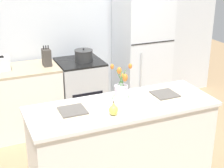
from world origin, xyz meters
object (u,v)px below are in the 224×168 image
Objects in this scene: stove_range at (81,92)px; pear_figurine at (114,110)px; plate_setting_left at (73,111)px; flower_vase at (121,93)px; plate_setting_right at (165,95)px; cooking_pot at (84,55)px; knife_block at (47,57)px; refrigerator at (142,52)px.

pear_figurine is (-0.26, -1.76, 0.55)m from stove_range.
plate_setting_left reaches higher than stove_range.
stove_range is 1.76m from flower_vase.
pear_figurine is (-0.13, -0.13, -0.08)m from flower_vase.
plate_setting_right is 1.32× the size of cooking_pot.
plate_setting_left is 1.32× the size of cooking_pot.
stove_range is 1.75m from plate_setting_left.
knife_block is at bearing 118.33° from plate_setting_right.
plate_setting_right is (0.51, 0.07, -0.12)m from flower_vase.
plate_setting_right is (-0.57, -1.57, 0.04)m from refrigerator.
flower_vase is 0.47m from plate_setting_left.
stove_range is at bearing 81.50° from pear_figurine.
flower_vase is (-1.08, -1.64, 0.17)m from refrigerator.
cooking_pot is (-0.90, -0.02, 0.06)m from refrigerator.
knife_block reaches higher than pear_figurine.
refrigerator is (0.95, 0.00, 0.47)m from stove_range.
cooking_pot is 0.51m from knife_block.
knife_block is at bearing 101.29° from flower_vase.
refrigerator is 5.64× the size of plate_setting_left.
plate_setting_left is (-0.32, 0.20, -0.04)m from pear_figurine.
stove_range is 0.72m from knife_block.
refrigerator reaches higher than stove_range.
plate_setting_left is at bearing -134.24° from refrigerator.
stove_range is 1.06m from refrigerator.
stove_range is at bearing -179.96° from refrigerator.
flower_vase reaches higher than plate_setting_left.
cooking_pot is 0.92× the size of knife_block.
knife_block is (-1.40, -0.03, 0.10)m from refrigerator.
plate_setting_right is at bearing 7.36° from flower_vase.
flower_vase is at bearing -123.46° from refrigerator.
plate_setting_right is 1.75m from knife_block.
cooking_pot is at bearing -20.85° from stove_range.
stove_range is 0.49× the size of refrigerator.
knife_block is (-0.83, 1.54, 0.06)m from plate_setting_right.
pear_figurine is 0.55× the size of cooking_pot.
refrigerator is 5.64× the size of plate_setting_right.
stove_range is at bearing 85.41° from flower_vase.
flower_vase reaches higher than plate_setting_right.
flower_vase is 1.26× the size of plate_setting_right.
cooking_pot is at bearing -178.65° from refrigerator.
pear_figurine is at bearing -124.51° from refrigerator.
refrigerator is 2.19m from plate_setting_left.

